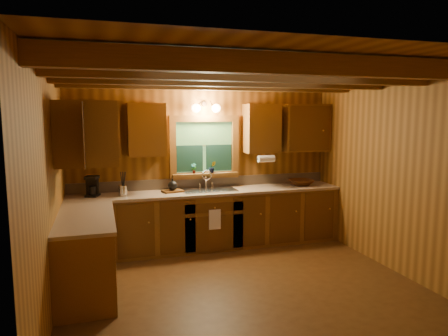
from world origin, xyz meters
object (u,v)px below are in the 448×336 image
object	(u,v)px
coffee_maker	(92,186)
sink	(209,193)
cutting_board	(173,191)
wicker_basket	(301,182)

from	to	relation	value
coffee_maker	sink	bearing A→B (deg)	17.38
cutting_board	wicker_basket	bearing A→B (deg)	-14.18
cutting_board	wicker_basket	size ratio (longest dim) A/B	0.75
sink	coffee_maker	xyz separation A→B (m)	(-1.72, 0.06, 0.19)
cutting_board	wicker_basket	distance (m)	2.13
cutting_board	wicker_basket	xyz separation A→B (m)	(2.13, -0.04, 0.04)
sink	coffee_maker	distance (m)	1.73
sink	wicker_basket	size ratio (longest dim) A/B	2.06
coffee_maker	wicker_basket	distance (m)	3.29
sink	cutting_board	bearing A→B (deg)	177.10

